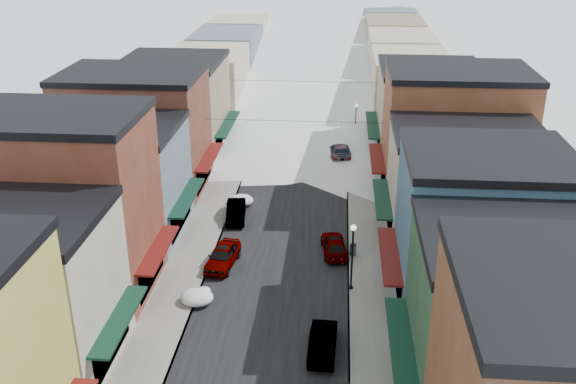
% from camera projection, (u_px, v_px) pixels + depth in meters
% --- Properties ---
extents(road, '(10.00, 160.00, 0.01)m').
position_uv_depth(road, '(306.00, 121.00, 79.11)').
color(road, black).
rests_on(road, ground).
extents(sidewalk_left, '(3.20, 160.00, 0.15)m').
position_uv_depth(sidewalk_left, '(253.00, 119.00, 79.57)').
color(sidewalk_left, gray).
rests_on(sidewalk_left, ground).
extents(sidewalk_right, '(3.20, 160.00, 0.15)m').
position_uv_depth(sidewalk_right, '(360.00, 122.00, 78.59)').
color(sidewalk_right, gray).
rests_on(sidewalk_right, ground).
extents(curb_left, '(0.10, 160.00, 0.15)m').
position_uv_depth(curb_left, '(265.00, 119.00, 79.45)').
color(curb_left, slate).
rests_on(curb_left, ground).
extents(curb_right, '(0.10, 160.00, 0.15)m').
position_uv_depth(curb_right, '(347.00, 121.00, 78.70)').
color(curb_right, slate).
rests_on(curb_right, ground).
extents(bldg_l_cream, '(11.30, 8.20, 9.50)m').
position_uv_depth(bldg_l_cream, '(16.00, 291.00, 34.80)').
color(bldg_l_cream, beige).
rests_on(bldg_l_cream, ground).
extents(bldg_l_brick_near, '(12.30, 8.20, 12.50)m').
position_uv_depth(bldg_l_brick_near, '(62.00, 205.00, 41.54)').
color(bldg_l_brick_near, brown).
rests_on(bldg_l_brick_near, ground).
extents(bldg_l_grayblue, '(11.30, 9.20, 9.00)m').
position_uv_depth(bldg_l_grayblue, '(116.00, 180.00, 49.97)').
color(bldg_l_grayblue, slate).
rests_on(bldg_l_grayblue, ground).
extents(bldg_l_brick_far, '(13.30, 9.20, 11.00)m').
position_uv_depth(bldg_l_brick_far, '(136.00, 131.00, 57.87)').
color(bldg_l_brick_far, brown).
rests_on(bldg_l_brick_far, ground).
extents(bldg_l_tan, '(11.30, 11.20, 10.00)m').
position_uv_depth(bldg_l_tan, '(174.00, 106.00, 67.13)').
color(bldg_l_tan, '#91815F').
rests_on(bldg_l_tan, ground).
extents(bldg_r_green, '(11.30, 9.20, 9.50)m').
position_uv_depth(bldg_r_green, '(514.00, 319.00, 32.38)').
color(bldg_r_green, '#20442B').
rests_on(bldg_r_green, ground).
extents(bldg_r_blue, '(11.30, 9.20, 10.50)m').
position_uv_depth(bldg_r_blue, '(481.00, 230.00, 40.40)').
color(bldg_r_blue, '#335774').
rests_on(bldg_r_blue, ground).
extents(bldg_r_cream, '(12.30, 9.20, 9.00)m').
position_uv_depth(bldg_r_cream, '(464.00, 186.00, 48.89)').
color(bldg_r_cream, '#B6A592').
rests_on(bldg_r_cream, ground).
extents(bldg_r_brick_far, '(13.30, 9.20, 11.50)m').
position_uv_depth(bldg_r_brick_far, '(454.00, 133.00, 56.57)').
color(bldg_r_brick_far, brown).
rests_on(bldg_r_brick_far, ground).
extents(bldg_r_tan, '(11.30, 11.20, 9.50)m').
position_uv_depth(bldg_r_tan, '(428.00, 112.00, 66.18)').
color(bldg_r_tan, tan).
rests_on(bldg_r_tan, ground).
extents(distant_blocks, '(34.00, 55.00, 8.00)m').
position_uv_depth(distant_blocks, '(314.00, 52.00, 98.52)').
color(distant_blocks, gray).
rests_on(distant_blocks, ground).
extents(overhead_cables, '(16.40, 15.04, 0.04)m').
position_uv_depth(overhead_cables, '(300.00, 99.00, 65.21)').
color(overhead_cables, black).
rests_on(overhead_cables, ground).
extents(car_silver_sedan, '(2.42, 4.73, 1.54)m').
position_uv_depth(car_silver_sedan, '(223.00, 256.00, 46.49)').
color(car_silver_sedan, gray).
rests_on(car_silver_sedan, ground).
extents(car_dark_hatch, '(1.99, 4.46, 1.42)m').
position_uv_depth(car_dark_hatch, '(236.00, 211.00, 53.54)').
color(car_dark_hatch, black).
rests_on(car_dark_hatch, ground).
extents(car_silver_wagon, '(2.52, 5.75, 1.65)m').
position_uv_depth(car_silver_wagon, '(264.00, 137.00, 71.06)').
color(car_silver_wagon, '#9E9FA6').
rests_on(car_silver_wagon, ground).
extents(car_green_sedan, '(1.68, 4.46, 1.45)m').
position_uv_depth(car_green_sedan, '(323.00, 342.00, 37.28)').
color(car_green_sedan, black).
rests_on(car_green_sedan, ground).
extents(car_gray_suv, '(2.28, 4.48, 1.46)m').
position_uv_depth(car_gray_suv, '(334.00, 245.00, 48.16)').
color(car_gray_suv, gray).
rests_on(car_gray_suv, ground).
extents(car_black_sedan, '(2.72, 5.79, 1.63)m').
position_uv_depth(car_black_sedan, '(340.00, 151.00, 66.66)').
color(car_black_sedan, black).
rests_on(car_black_sedan, ground).
extents(car_lane_silver, '(2.38, 5.11, 1.69)m').
position_uv_depth(car_lane_silver, '(292.00, 132.00, 72.35)').
color(car_lane_silver, '#95989C').
rests_on(car_lane_silver, ground).
extents(car_lane_white, '(3.25, 5.87, 1.55)m').
position_uv_depth(car_lane_white, '(315.00, 110.00, 80.74)').
color(car_lane_white, white).
rests_on(car_lane_white, ground).
extents(trash_can, '(0.51, 0.51, 0.87)m').
position_uv_depth(trash_can, '(353.00, 250.00, 47.74)').
color(trash_can, '#535658').
rests_on(trash_can, sidewalk_right).
extents(streetlamp_near, '(0.40, 0.40, 4.81)m').
position_uv_depth(streetlamp_near, '(353.00, 249.00, 42.44)').
color(streetlamp_near, black).
rests_on(streetlamp_near, sidewalk_right).
extents(streetlamp_far, '(0.33, 0.33, 4.01)m').
position_uv_depth(streetlamp_far, '(356.00, 117.00, 71.70)').
color(streetlamp_far, black).
rests_on(streetlamp_far, sidewalk_right).
extents(snow_pile_mid, '(2.19, 2.55, 0.93)m').
position_uv_depth(snow_pile_mid, '(197.00, 297.00, 42.13)').
color(snow_pile_mid, white).
rests_on(snow_pile_mid, ground).
extents(snow_pile_far, '(2.19, 2.55, 0.93)m').
position_uv_depth(snow_pile_far, '(241.00, 200.00, 56.29)').
color(snow_pile_far, white).
rests_on(snow_pile_far, ground).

